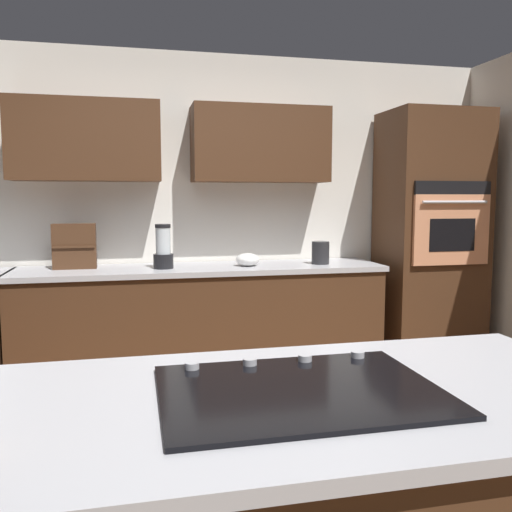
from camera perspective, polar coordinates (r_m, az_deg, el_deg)
ground_plane at (r=2.86m, az=1.29°, el=-23.81°), size 14.00×14.00×0.00m
wall_back at (r=4.49m, az=-5.83°, el=6.08°), size 6.00×0.44×2.60m
lower_cabinets_back at (r=4.27m, az=-5.65°, el=-7.38°), size 2.80×0.60×0.86m
countertop_back at (r=4.19m, az=-5.72°, el=-1.39°), size 2.84×0.64×0.04m
island_top at (r=1.53m, az=4.63°, el=-14.98°), size 1.92×0.90×0.04m
wall_oven at (r=4.81m, az=18.00°, el=1.66°), size 0.80×0.66×2.15m
cooktop at (r=1.52m, az=4.57°, el=-13.95°), size 0.76×0.56×0.03m
blender at (r=4.10m, az=-9.83°, el=0.68°), size 0.15×0.15×0.33m
mixing_bowl at (r=4.19m, az=-0.90°, el=-0.38°), size 0.18×0.18×0.10m
spice_rack at (r=4.24m, az=-18.72°, el=0.98°), size 0.31×0.11×0.34m
kettle at (r=4.35m, az=6.86°, el=0.35°), size 0.14×0.14×0.18m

